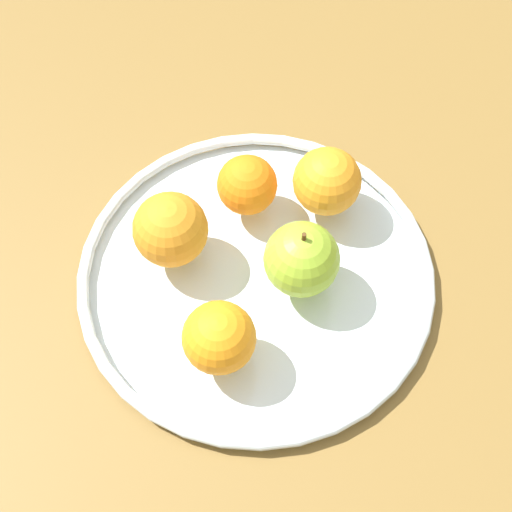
% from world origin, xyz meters
% --- Properties ---
extents(ground_plane, '(1.69, 1.69, 0.04)m').
position_xyz_m(ground_plane, '(0.00, 0.00, -0.02)').
color(ground_plane, brown).
extents(fruit_bowl, '(0.35, 0.35, 0.02)m').
position_xyz_m(fruit_bowl, '(0.00, 0.00, 0.01)').
color(fruit_bowl, silver).
rests_on(fruit_bowl, ground_plane).
extents(apple, '(0.07, 0.07, 0.08)m').
position_xyz_m(apple, '(-0.04, 0.02, 0.05)').
color(apple, '#96BE2E').
rests_on(apple, fruit_bowl).
extents(orange_front_right, '(0.07, 0.07, 0.07)m').
position_xyz_m(orange_front_right, '(0.07, -0.04, 0.05)').
color(orange_front_right, orange).
rests_on(orange_front_right, fruit_bowl).
extents(orange_center, '(0.07, 0.07, 0.07)m').
position_xyz_m(orange_center, '(0.05, 0.08, 0.05)').
color(orange_center, orange).
rests_on(orange_center, fruit_bowl).
extents(orange_back_left, '(0.06, 0.06, 0.06)m').
position_xyz_m(orange_back_left, '(-0.01, -0.08, 0.05)').
color(orange_back_left, orange).
rests_on(orange_back_left, fruit_bowl).
extents(orange_back_right, '(0.07, 0.07, 0.07)m').
position_xyz_m(orange_back_right, '(-0.09, -0.07, 0.05)').
color(orange_back_right, orange).
rests_on(orange_back_right, fruit_bowl).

